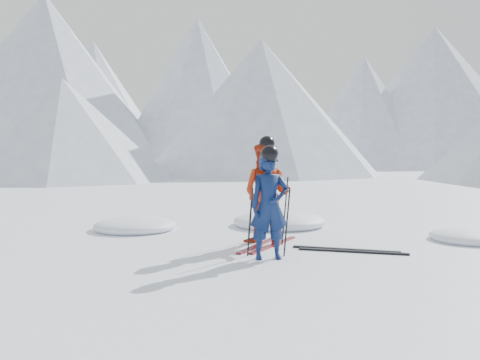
# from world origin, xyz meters

# --- Properties ---
(ground) EXTENTS (160.00, 160.00, 0.00)m
(ground) POSITION_xyz_m (0.00, 0.00, 0.00)
(ground) COLOR white
(ground) RESTS_ON ground
(mountain_range) EXTENTS (106.15, 62.94, 15.53)m
(mountain_range) POSITION_xyz_m (5.71, 35.31, 6.72)
(mountain_range) COLOR #B2BCD1
(mountain_range) RESTS_ON ground
(skier_blue) EXTENTS (0.66, 0.54, 1.57)m
(skier_blue) POSITION_xyz_m (-1.38, -0.59, 0.78)
(skier_blue) COLOR #0B1B44
(skier_blue) RESTS_ON ground
(skier_red) EXTENTS (1.01, 0.89, 1.73)m
(skier_red) POSITION_xyz_m (-1.50, 0.45, 0.87)
(skier_red) COLOR #AD290D
(skier_red) RESTS_ON ground
(pole_blue_left) EXTENTS (0.11, 0.08, 1.04)m
(pole_blue_left) POSITION_xyz_m (-1.68, -0.44, 0.52)
(pole_blue_left) COLOR black
(pole_blue_left) RESTS_ON ground
(pole_blue_right) EXTENTS (0.11, 0.07, 1.04)m
(pole_blue_right) POSITION_xyz_m (-1.13, -0.34, 0.52)
(pole_blue_right) COLOR black
(pole_blue_right) RESTS_ON ground
(pole_red_left) EXTENTS (0.12, 0.09, 1.15)m
(pole_red_left) POSITION_xyz_m (-1.80, 0.70, 0.58)
(pole_red_left) COLOR black
(pole_red_left) RESTS_ON ground
(pole_red_right) EXTENTS (0.12, 0.08, 1.15)m
(pole_red_right) POSITION_xyz_m (-1.20, 0.60, 0.58)
(pole_red_right) COLOR black
(pole_red_right) RESTS_ON ground
(ski_worn_left) EXTENTS (0.58, 1.65, 0.03)m
(ski_worn_left) POSITION_xyz_m (-1.62, 0.45, 0.01)
(ski_worn_left) COLOR black
(ski_worn_left) RESTS_ON ground
(ski_worn_right) EXTENTS (0.69, 1.62, 0.03)m
(ski_worn_right) POSITION_xyz_m (-1.38, 0.45, 0.01)
(ski_worn_right) COLOR black
(ski_worn_right) RESTS_ON ground
(ski_loose_a) EXTENTS (1.69, 0.38, 0.03)m
(ski_loose_a) POSITION_xyz_m (-0.21, 0.21, 0.01)
(ski_loose_a) COLOR black
(ski_loose_a) RESTS_ON ground
(ski_loose_b) EXTENTS (1.70, 0.32, 0.03)m
(ski_loose_b) POSITION_xyz_m (-0.11, 0.06, 0.01)
(ski_loose_b) COLOR black
(ski_loose_b) RESTS_ON ground
(snow_lumps) EXTENTS (7.83, 2.99, 0.43)m
(snow_lumps) POSITION_xyz_m (-1.67, 2.20, 0.00)
(snow_lumps) COLOR white
(snow_lumps) RESTS_ON ground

